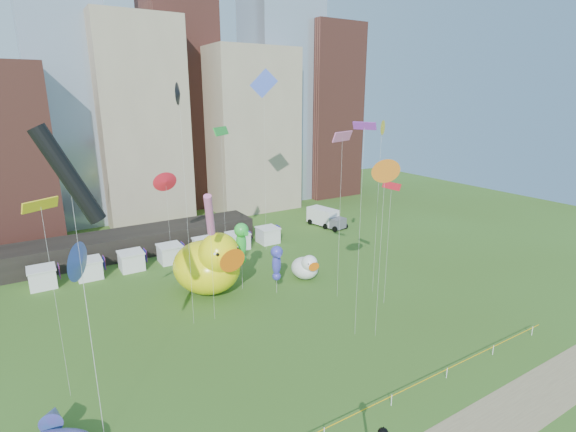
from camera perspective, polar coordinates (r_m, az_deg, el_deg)
skyline at (r=81.22m, az=-20.82°, el=14.56°), size 101.00×23.00×68.00m
pavilion at (r=64.50m, az=-21.12°, el=-3.51°), size 38.00×6.00×3.20m
vendor_tents at (r=60.15m, az=-15.25°, el=-4.85°), size 33.24×2.80×2.40m
caution_tape at (r=31.31m, az=4.79°, el=-26.32°), size 50.00×0.06×0.90m
big_duck at (r=49.25m, az=-10.35°, el=-6.25°), size 8.63×10.43×7.51m
small_duck at (r=52.75m, az=2.34°, el=-6.73°), size 3.45×4.44×3.32m
seahorse_green at (r=48.71m, az=-6.16°, el=-3.17°), size 1.61×2.03×7.95m
seahorse_purple at (r=48.12m, az=-1.47°, el=-5.84°), size 1.72×1.95×5.66m
box_truck at (r=73.90m, az=4.92°, el=-0.18°), size 3.82×7.33×2.97m
kite_0 at (r=44.43m, az=13.46°, el=3.75°), size 0.42×2.27×13.23m
kite_1 at (r=41.08m, az=-10.29°, el=0.10°), size 1.86×2.65×12.98m
kite_2 at (r=26.41m, az=-26.93°, el=4.75°), size 3.46×1.72×20.20m
kite_4 at (r=32.65m, az=-29.80°, el=1.07°), size 2.29×1.55×15.04m
kite_5 at (r=59.16m, az=-3.20°, el=16.74°), size 3.06×2.24×24.95m
kite_6 at (r=37.22m, az=12.67°, el=5.77°), size 2.00×0.48×16.48m
kite_7 at (r=36.66m, az=10.02°, el=11.18°), size 1.05×2.04×19.49m
kite_8 at (r=53.54m, az=-15.81°, el=4.34°), size 2.20×0.98×12.76m
kite_9 at (r=44.48m, az=7.18°, el=10.23°), size 3.23×1.61×18.09m
kite_10 at (r=39.05m, az=-14.17°, el=15.23°), size 1.04×1.82×22.64m
kite_11 at (r=51.40m, az=-8.80°, el=10.87°), size 2.71×2.41×18.07m
kite_12 at (r=46.42m, az=12.25°, el=11.19°), size 1.36×1.02×19.13m
kite_13 at (r=28.23m, az=-25.70°, el=-5.43°), size 1.18×2.10×13.30m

